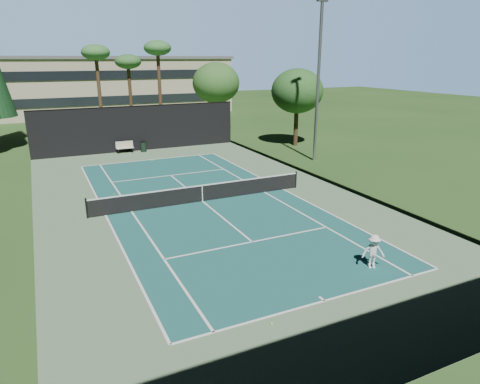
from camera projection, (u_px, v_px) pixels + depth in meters
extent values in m
plane|color=#264A1B|center=(203.00, 202.00, 24.96)|extent=(160.00, 160.00, 0.00)
cube|color=#5D7D57|center=(203.00, 201.00, 24.95)|extent=(18.00, 32.00, 0.01)
cube|color=#1B5754|center=(203.00, 201.00, 24.95)|extent=(10.97, 23.77, 0.01)
cube|color=white|center=(324.00, 301.00, 14.71)|extent=(10.97, 0.10, 0.01)
cube|color=white|center=(152.00, 160.00, 35.19)|extent=(10.97, 0.10, 0.01)
cube|color=white|center=(252.00, 242.00, 19.43)|extent=(8.23, 0.10, 0.01)
cube|color=white|center=(171.00, 175.00, 30.46)|extent=(8.23, 0.10, 0.01)
cube|color=white|center=(106.00, 215.00, 22.70)|extent=(0.10, 23.77, 0.01)
cube|color=white|center=(283.00, 189.00, 27.20)|extent=(0.10, 23.77, 0.01)
cube|color=white|center=(132.00, 212.00, 23.26)|extent=(0.10, 23.77, 0.01)
cube|color=white|center=(264.00, 192.00, 26.64)|extent=(0.10, 23.77, 0.01)
cube|color=white|center=(203.00, 201.00, 24.95)|extent=(0.10, 12.80, 0.01)
cube|color=white|center=(322.00, 299.00, 14.84)|extent=(0.10, 0.30, 0.01)
cube|color=white|center=(152.00, 160.00, 35.06)|extent=(0.10, 0.30, 0.01)
cylinder|color=black|center=(87.00, 208.00, 22.17)|extent=(0.10, 0.10, 1.10)
cylinder|color=black|center=(296.00, 180.00, 27.41)|extent=(0.10, 0.10, 1.10)
cube|color=black|center=(202.00, 193.00, 24.81)|extent=(12.80, 0.02, 0.92)
cube|color=white|center=(202.00, 185.00, 24.66)|extent=(12.80, 0.04, 0.07)
cube|color=white|center=(202.00, 193.00, 24.81)|extent=(0.05, 0.03, 0.92)
cube|color=black|center=(139.00, 129.00, 38.14)|extent=(18.00, 0.04, 4.00)
cube|color=black|center=(429.00, 312.00, 10.57)|extent=(18.00, 0.04, 4.00)
cube|color=black|center=(330.00, 154.00, 28.04)|extent=(0.04, 32.00, 4.00)
cube|color=black|center=(27.00, 188.00, 20.67)|extent=(0.04, 32.00, 4.00)
cube|color=black|center=(137.00, 106.00, 37.55)|extent=(18.00, 0.06, 0.06)
imported|color=silver|center=(373.00, 252.00, 16.86)|extent=(1.05, 0.84, 1.42)
sphere|color=#D1E834|center=(272.00, 323.00, 13.44)|extent=(0.06, 0.06, 0.06)
sphere|color=#C9E934|center=(114.00, 194.00, 26.23)|extent=(0.07, 0.07, 0.07)
sphere|color=yellow|center=(186.00, 189.00, 27.30)|extent=(0.07, 0.07, 0.07)
sphere|color=#C4E734|center=(83.00, 195.00, 26.01)|extent=(0.07, 0.07, 0.07)
cube|color=beige|center=(125.00, 148.00, 37.57)|extent=(1.50, 0.45, 0.05)
cube|color=beige|center=(124.00, 144.00, 37.66)|extent=(1.50, 0.06, 0.55)
cube|color=black|center=(118.00, 151.00, 37.40)|extent=(0.06, 0.40, 0.42)
cube|color=black|center=(132.00, 150.00, 37.89)|extent=(0.06, 0.40, 0.42)
cylinder|color=black|center=(143.00, 147.00, 38.09)|extent=(0.52, 0.52, 0.90)
cylinder|color=black|center=(143.00, 142.00, 37.95)|extent=(0.56, 0.56, 0.05)
cylinder|color=#4B3620|center=(100.00, 96.00, 43.54)|extent=(0.36, 0.36, 8.55)
ellipsoid|color=#32682F|center=(96.00, 52.00, 42.26)|extent=(2.80, 2.80, 1.54)
cylinder|color=#442F1D|center=(131.00, 98.00, 46.83)|extent=(0.36, 0.36, 7.65)
ellipsoid|color=#2D5E2A|center=(128.00, 62.00, 45.69)|extent=(2.80, 2.80, 1.54)
cylinder|color=#4D3221|center=(160.00, 93.00, 45.07)|extent=(0.36, 0.36, 9.00)
ellipsoid|color=#31692F|center=(157.00, 48.00, 43.72)|extent=(2.80, 2.80, 1.54)
cylinder|color=#44311D|center=(217.00, 117.00, 47.48)|extent=(0.40, 0.40, 3.52)
ellipsoid|color=#2E5C23|center=(216.00, 83.00, 46.38)|extent=(5.12, 5.12, 4.35)
cylinder|color=#44311D|center=(296.00, 128.00, 40.54)|extent=(0.40, 0.40, 3.30)
ellipsoid|color=#265521|center=(297.00, 91.00, 39.51)|extent=(4.80, 4.80, 4.08)
cube|color=#B4A98B|center=(92.00, 86.00, 63.40)|extent=(40.00, 12.00, 8.00)
cube|color=#59595B|center=(89.00, 57.00, 62.17)|extent=(40.50, 12.50, 0.40)
cube|color=black|center=(99.00, 101.00, 58.66)|extent=(38.00, 0.15, 1.20)
cube|color=black|center=(97.00, 75.00, 57.65)|extent=(38.00, 0.15, 1.20)
cylinder|color=#93969B|center=(318.00, 85.00, 33.25)|extent=(0.24, 0.24, 12.00)
cube|color=gray|center=(322.00, 0.00, 31.42)|extent=(0.90, 0.25, 0.25)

